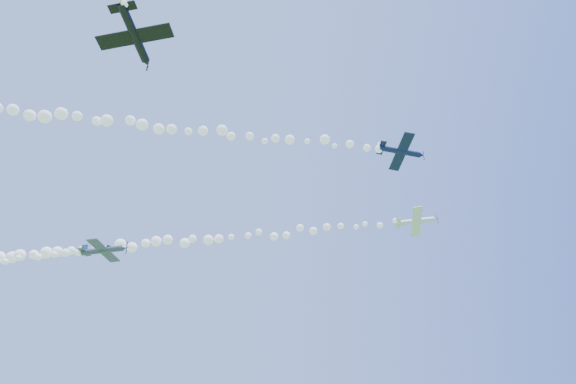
{
  "coord_description": "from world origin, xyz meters",
  "views": [
    {
      "loc": [
        -4.44,
        -59.08,
        2.0
      ],
      "look_at": [
        2.05,
        -6.99,
        45.89
      ],
      "focal_mm": 30.0,
      "sensor_mm": 36.0,
      "label": 1
    }
  ],
  "objects": [
    {
      "name": "plane_white",
      "position": [
        25.78,
        4.45,
        51.27
      ],
      "size": [
        7.48,
        7.91,
        2.0
      ],
      "rotation": [
        -0.07,
        -0.05,
        -0.26
      ],
      "color": "white"
    },
    {
      "name": "smoke_trail_white",
      "position": [
        -15.64,
        15.37,
        50.96
      ],
      "size": [
        78.62,
        22.74,
        3.12
      ],
      "primitive_type": null,
      "color": "white"
    },
    {
      "name": "plane_grey",
      "position": [
        -24.64,
        5.71,
        42.12
      ],
      "size": [
        7.67,
        8.07,
        2.07
      ],
      "rotation": [
        0.14,
        -0.04,
        -0.27
      ],
      "color": "#3B3F55"
    },
    {
      "name": "plane_navy",
      "position": [
        18.51,
        -10.73,
        52.32
      ],
      "size": [
        7.26,
        7.61,
        2.93
      ],
      "rotation": [
        -0.04,
        0.1,
        0.02
      ],
      "color": "#0E153D"
    },
    {
      "name": "smoke_trail_navy",
      "position": [
        -24.24,
        -11.7,
        52.14
      ],
      "size": [
        81.17,
        4.43,
        2.86
      ],
      "primitive_type": null,
      "color": "white"
    },
    {
      "name": "plane_black",
      "position": [
        -15.23,
        -33.21,
        40.83
      ],
      "size": [
        7.06,
        6.66,
        2.19
      ],
      "rotation": [
        -0.08,
        0.03,
        1.29
      ],
      "color": "black"
    }
  ]
}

